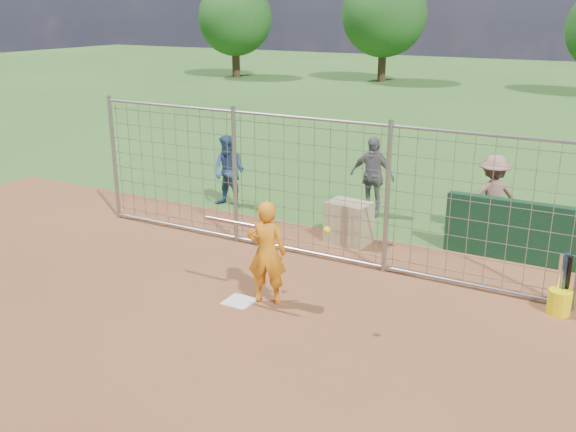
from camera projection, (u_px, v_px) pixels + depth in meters
The scene contains 12 objects.
ground at pixel (246, 297), 9.98m from camera, with size 100.00×100.00×0.00m, color #2D591E.
infield_dirt at pixel (108, 394), 7.48m from camera, with size 18.00×18.00×0.00m, color brown.
home_plate at pixel (239, 302), 9.81m from camera, with size 0.43×0.43×0.02m, color silver.
dugout_wall at pixel (520, 232), 11.23m from camera, with size 2.60×0.20×1.10m, color #11381E.
batter at pixel (267, 252), 9.57m from camera, with size 0.59×0.39×1.62m, color orange.
bystander_a at pixel (229, 171), 14.25m from camera, with size 0.79×0.61×1.62m, color navy.
bystander_b at pixel (372, 176), 13.66m from camera, with size 1.00×0.42×1.71m, color slate.
bystander_c at pixel (492, 198), 12.23m from camera, with size 1.07×0.62×1.66m, color #9A6554.
equipment_bin at pixel (349, 222), 12.17m from camera, with size 0.80×0.55×0.80m, color tan.
equipment_in_play at pixel (252, 224), 9.16m from camera, with size 2.04×0.10×0.22m.
bucket_with_bats at pixel (560, 299), 9.37m from camera, with size 0.34×0.38×0.97m.
backstop_fence at pixel (306, 189), 11.24m from camera, with size 9.08×0.08×2.60m.
Camera 1 is at (4.98, -7.62, 4.32)m, focal length 40.00 mm.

